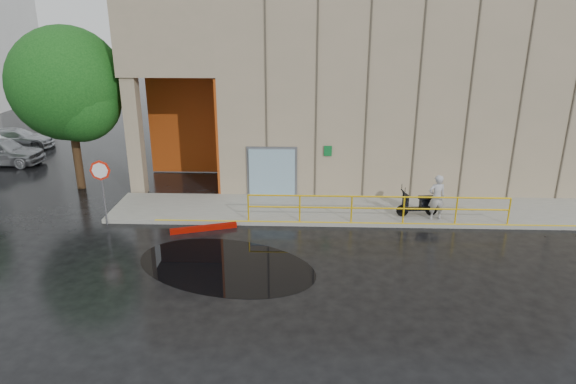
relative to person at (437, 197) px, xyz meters
name	(u,v)px	position (x,y,z in m)	size (l,w,h in m)	color
ground	(254,264)	(-6.45, -3.53, -1.01)	(120.00, 120.00, 0.00)	black
sidewalk	(366,210)	(-2.45, 0.97, -0.94)	(20.00, 3.00, 0.15)	gray
building	(379,83)	(-1.35, 7.45, 3.19)	(20.00, 10.17, 8.00)	gray
guardrail	(378,209)	(-2.20, -0.38, -0.34)	(9.56, 0.06, 1.03)	#DCAD0B
person	(437,197)	(0.00, 0.00, 0.00)	(0.63, 0.41, 1.73)	#AAA9AE
scooter	(418,198)	(-0.58, 0.32, -0.16)	(1.61, 0.70, 1.22)	black
stop_sign	(101,178)	(-12.23, -0.60, 0.80)	(0.75, 0.11, 2.48)	slate
red_curb	(204,228)	(-8.51, -1.03, -0.92)	(2.40, 0.18, 0.18)	#810800
puddle	(226,265)	(-7.31, -3.69, -1.01)	(5.86, 3.61, 0.01)	black
car_a	(1,151)	(-20.44, 6.90, -0.31)	(1.67, 4.16, 1.42)	#A0A2A7
car_c	(16,138)	(-21.45, 10.18, -0.43)	(1.63, 4.01, 1.16)	silver
tree_near	(70,88)	(-14.73, 3.36, 3.42)	(4.76, 4.76, 7.01)	#311D10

